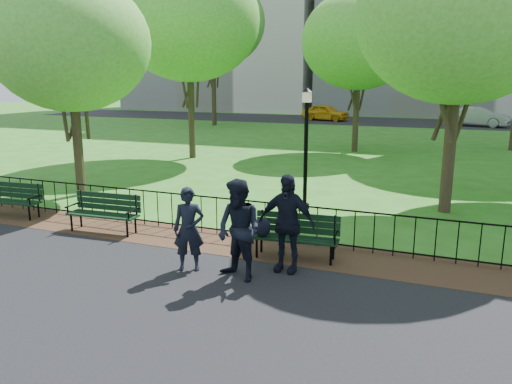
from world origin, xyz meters
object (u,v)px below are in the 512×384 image
at_px(park_bench_left_b, 12,196).
at_px(tree_far_c, 359,40).
at_px(tree_near_w, 70,43).
at_px(person_right, 287,223).
at_px(tree_far_w, 213,22).
at_px(sedan_silver, 478,117).
at_px(person_left, 189,229).
at_px(park_bench_left_a, 105,208).
at_px(taxi, 326,112).
at_px(lamppost, 306,144).
at_px(tree_near_e, 461,15).
at_px(person_mid, 239,230).
at_px(tree_mid_w, 189,20).
at_px(park_bench_main, 284,230).

bearing_deg(park_bench_left_b, tree_far_c, 63.03).
distance_m(tree_near_w, person_right, 9.46).
xyz_separation_m(tree_far_w, sedan_silver, (18.89, 6.54, -6.87)).
bearing_deg(park_bench_left_b, person_left, -19.90).
height_order(park_bench_left_a, sedan_silver, sedan_silver).
bearing_deg(tree_far_c, park_bench_left_a, -100.49).
relative_size(tree_far_w, person_right, 5.91).
xyz_separation_m(tree_near_w, taxi, (0.13, 30.17, -3.85)).
distance_m(lamppost, tree_near_e, 5.04).
relative_size(park_bench_left_b, tree_far_w, 0.16).
distance_m(person_left, taxi, 34.97).
bearing_deg(person_right, lamppost, 103.72).
bearing_deg(tree_far_c, person_mid, -85.82).
relative_size(tree_near_w, person_left, 4.13).
distance_m(tree_mid_w, tree_far_c, 8.10).
bearing_deg(park_bench_left_b, tree_near_w, 86.01).
bearing_deg(sedan_silver, tree_far_c, 175.50).
bearing_deg(tree_far_c, park_bench_main, -84.08).
bearing_deg(person_right, tree_near_e, 66.58).
xyz_separation_m(lamppost, taxi, (-6.84, 29.22, -1.10)).
height_order(tree_mid_w, person_right, tree_mid_w).
bearing_deg(tree_near_e, lamppost, -162.65).
bearing_deg(tree_near_w, sedan_silver, 67.57).
height_order(tree_near_w, tree_far_c, tree_far_c).
height_order(tree_far_c, person_mid, tree_far_c).
xyz_separation_m(tree_mid_w, person_left, (6.70, -12.15, -5.21)).
distance_m(tree_mid_w, sedan_silver, 25.37).
bearing_deg(tree_mid_w, taxi, 88.52).
distance_m(tree_mid_w, tree_far_w, 16.25).
bearing_deg(tree_near_w, person_right, -24.36).
distance_m(tree_near_w, tree_far_c, 14.05).
height_order(tree_near_w, person_mid, tree_near_w).
xyz_separation_m(tree_mid_w, person_right, (8.40, -11.50, -5.08)).
xyz_separation_m(person_right, taxi, (-7.83, 33.78, -0.24)).
bearing_deg(person_mid, tree_near_e, 82.73).
bearing_deg(sedan_silver, lamppost, -174.85).
height_order(tree_far_c, person_right, tree_far_c).
height_order(tree_mid_w, tree_far_w, tree_far_w).
height_order(park_bench_main, tree_near_w, tree_near_w).
bearing_deg(taxi, tree_far_w, 149.79).
bearing_deg(tree_far_c, sedan_silver, 70.10).
bearing_deg(person_right, tree_far_w, 120.69).
xyz_separation_m(tree_mid_w, person_mid, (7.75, -12.20, -5.09)).
distance_m(tree_near_w, tree_near_e, 10.82).
distance_m(tree_near_w, tree_far_w, 23.95).
height_order(tree_mid_w, tree_far_c, tree_mid_w).
bearing_deg(park_bench_left_a, park_bench_left_b, 173.13).
xyz_separation_m(person_left, person_mid, (1.05, -0.06, 0.12)).
bearing_deg(tree_near_w, tree_far_w, 106.61).
relative_size(park_bench_left_a, tree_far_w, 0.16).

